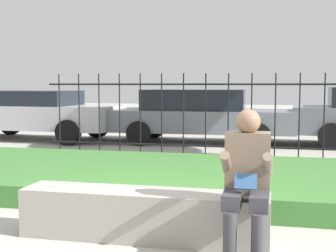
{
  "coord_description": "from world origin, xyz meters",
  "views": [
    {
      "loc": [
        1.25,
        -4.21,
        1.48
      ],
      "look_at": [
        0.15,
        0.59,
        1.04
      ],
      "focal_mm": 50.0,
      "sensor_mm": 36.0,
      "label": 1
    }
  ],
  "objects_px": {
    "person_seated_reader": "(247,177)",
    "stone_bench": "(144,217)",
    "car_parked_left": "(35,113)",
    "car_parked_center": "(199,115)"
  },
  "relations": [
    {
      "from": "stone_bench",
      "to": "car_parked_left",
      "type": "xyz_separation_m",
      "value": [
        -5.05,
        7.15,
        0.5
      ]
    },
    {
      "from": "stone_bench",
      "to": "car_parked_center",
      "type": "height_order",
      "value": "car_parked_center"
    },
    {
      "from": "person_seated_reader",
      "to": "car_parked_center",
      "type": "relative_size",
      "value": 0.28
    },
    {
      "from": "stone_bench",
      "to": "car_parked_center",
      "type": "relative_size",
      "value": 0.52
    },
    {
      "from": "stone_bench",
      "to": "car_parked_center",
      "type": "xyz_separation_m",
      "value": [
        -0.65,
        7.42,
        0.5
      ]
    },
    {
      "from": "car_parked_left",
      "to": "person_seated_reader",
      "type": "bearing_deg",
      "value": -47.94
    },
    {
      "from": "car_parked_left",
      "to": "stone_bench",
      "type": "bearing_deg",
      "value": -51.84
    },
    {
      "from": "person_seated_reader",
      "to": "car_parked_left",
      "type": "distance_m",
      "value": 9.56
    },
    {
      "from": "person_seated_reader",
      "to": "stone_bench",
      "type": "bearing_deg",
      "value": 164.88
    },
    {
      "from": "stone_bench",
      "to": "car_parked_left",
      "type": "distance_m",
      "value": 8.77
    }
  ]
}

